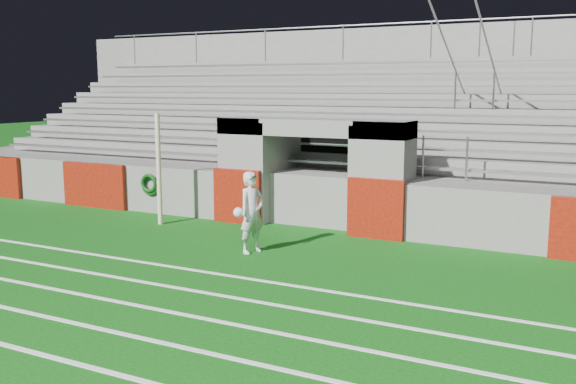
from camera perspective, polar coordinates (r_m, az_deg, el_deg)
The scene contains 6 objects.
ground at distance 12.67m, azimuth -4.55°, elevation -6.02°, with size 90.00×90.00×0.00m, color #0C490D.
field_post at distance 15.96m, azimuth -11.41°, elevation 1.99°, with size 0.12×0.12×2.73m, color beige.
field_markings at distance 9.04m, azimuth -21.90°, elevation -13.03°, with size 28.00×8.09×0.01m.
stadium_structure at distance 19.54m, azimuth 7.78°, elevation 3.77°, with size 26.00×8.48×5.42m.
goalkeeper_with_ball at distance 13.02m, azimuth -3.24°, elevation -1.82°, with size 0.56×0.70×1.67m.
hose_coil at distance 17.44m, azimuth -12.20°, elevation 0.66°, with size 0.55×0.15×0.60m.
Camera 1 is at (6.45, -10.38, 3.33)m, focal length 40.00 mm.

